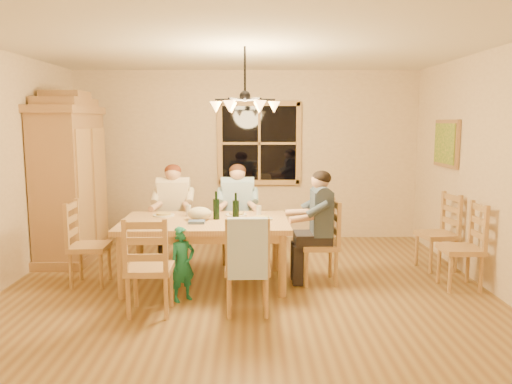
{
  "coord_description": "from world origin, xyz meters",
  "views": [
    {
      "loc": [
        0.06,
        -5.55,
        1.89
      ],
      "look_at": [
        0.12,
        0.1,
        1.09
      ],
      "focal_mm": 35.0,
      "sensor_mm": 36.0,
      "label": 1
    }
  ],
  "objects_px": {
    "chair_far_left": "(174,240)",
    "adult_woman": "(173,201)",
    "chair_far_right": "(238,240)",
    "chair_near_right": "(247,283)",
    "chair_end_left": "(90,259)",
    "chair_spare_back": "(436,246)",
    "wine_bottle_a": "(216,205)",
    "chandelier": "(245,105)",
    "chair_end_right": "(319,257)",
    "adult_plaid_man": "(238,201)",
    "child": "(183,264)",
    "armoire": "(71,183)",
    "wine_bottle_b": "(236,207)",
    "chair_spare_front": "(460,262)",
    "dining_table": "(205,228)",
    "adult_slate_man": "(320,213)",
    "chair_near_left": "(150,284)"
  },
  "relations": [
    {
      "from": "chair_far_left",
      "to": "adult_woman",
      "type": "height_order",
      "value": "adult_woman"
    },
    {
      "from": "chair_far_right",
      "to": "chair_near_right",
      "type": "relative_size",
      "value": 1.0
    },
    {
      "from": "chair_end_left",
      "to": "chair_far_left",
      "type": "bearing_deg",
      "value": 136.74
    },
    {
      "from": "chair_near_right",
      "to": "chair_spare_back",
      "type": "bearing_deg",
      "value": 29.81
    },
    {
      "from": "adult_woman",
      "to": "wine_bottle_a",
      "type": "relative_size",
      "value": 2.65
    },
    {
      "from": "chandelier",
      "to": "chair_end_right",
      "type": "bearing_deg",
      "value": 10.63
    },
    {
      "from": "chandelier",
      "to": "adult_woman",
      "type": "relative_size",
      "value": 0.88
    },
    {
      "from": "chair_far_right",
      "to": "adult_plaid_man",
      "type": "xyz_separation_m",
      "value": [
        0.0,
        0.0,
        0.54
      ]
    },
    {
      "from": "child",
      "to": "adult_woman",
      "type": "bearing_deg",
      "value": 63.05
    },
    {
      "from": "armoire",
      "to": "wine_bottle_b",
      "type": "height_order",
      "value": "armoire"
    },
    {
      "from": "adult_woman",
      "to": "chair_spare_front",
      "type": "relative_size",
      "value": 0.88
    },
    {
      "from": "armoire",
      "to": "child",
      "type": "relative_size",
      "value": 2.88
    },
    {
      "from": "dining_table",
      "to": "adult_slate_man",
      "type": "height_order",
      "value": "adult_slate_man"
    },
    {
      "from": "chair_far_right",
      "to": "chair_near_left",
      "type": "bearing_deg",
      "value": 64.8
    },
    {
      "from": "adult_plaid_man",
      "to": "adult_slate_man",
      "type": "xyz_separation_m",
      "value": [
        0.98,
        -0.89,
        0.0
      ]
    },
    {
      "from": "chair_near_right",
      "to": "dining_table",
      "type": "bearing_deg",
      "value": 117.9
    },
    {
      "from": "dining_table",
      "to": "child",
      "type": "bearing_deg",
      "value": -108.51
    },
    {
      "from": "chair_near_left",
      "to": "adult_plaid_man",
      "type": "height_order",
      "value": "adult_plaid_man"
    },
    {
      "from": "dining_table",
      "to": "chair_end_left",
      "type": "relative_size",
      "value": 1.97
    },
    {
      "from": "chair_end_left",
      "to": "wine_bottle_b",
      "type": "xyz_separation_m",
      "value": [
        1.7,
        -0.05,
        0.62
      ]
    },
    {
      "from": "chair_near_left",
      "to": "chair_spare_front",
      "type": "bearing_deg",
      "value": 11.16
    },
    {
      "from": "chair_near_left",
      "to": "child",
      "type": "bearing_deg",
      "value": 51.09
    },
    {
      "from": "chandelier",
      "to": "child",
      "type": "relative_size",
      "value": 0.96
    },
    {
      "from": "chair_end_right",
      "to": "adult_woman",
      "type": "bearing_deg",
      "value": 63.43
    },
    {
      "from": "adult_slate_man",
      "to": "wine_bottle_a",
      "type": "xyz_separation_m",
      "value": [
        -1.21,
        0.03,
        0.08
      ]
    },
    {
      "from": "adult_slate_man",
      "to": "wine_bottle_a",
      "type": "height_order",
      "value": "adult_slate_man"
    },
    {
      "from": "adult_slate_man",
      "to": "wine_bottle_b",
      "type": "distance_m",
      "value": 0.98
    },
    {
      "from": "wine_bottle_a",
      "to": "wine_bottle_b",
      "type": "bearing_deg",
      "value": -28.76
    },
    {
      "from": "chandelier",
      "to": "adult_plaid_man",
      "type": "height_order",
      "value": "chandelier"
    },
    {
      "from": "adult_slate_man",
      "to": "child",
      "type": "distance_m",
      "value": 1.7
    },
    {
      "from": "dining_table",
      "to": "chair_far_left",
      "type": "distance_m",
      "value": 1.09
    },
    {
      "from": "chair_end_left",
      "to": "wine_bottle_a",
      "type": "bearing_deg",
      "value": 91.99
    },
    {
      "from": "chair_spare_front",
      "to": "wine_bottle_b",
      "type": "bearing_deg",
      "value": 88.74
    },
    {
      "from": "chair_far_left",
      "to": "chair_near_left",
      "type": "relative_size",
      "value": 1.0
    },
    {
      "from": "chair_end_left",
      "to": "child",
      "type": "distance_m",
      "value": 1.27
    },
    {
      "from": "wine_bottle_b",
      "to": "chair_far_left",
      "type": "bearing_deg",
      "value": 131.47
    },
    {
      "from": "child",
      "to": "chair_end_left",
      "type": "bearing_deg",
      "value": 115.99
    },
    {
      "from": "chair_spare_back",
      "to": "wine_bottle_b",
      "type": "bearing_deg",
      "value": 93.79
    },
    {
      "from": "child",
      "to": "adult_plaid_man",
      "type": "bearing_deg",
      "value": 30.85
    },
    {
      "from": "armoire",
      "to": "adult_woman",
      "type": "height_order",
      "value": "armoire"
    },
    {
      "from": "chair_far_right",
      "to": "adult_woman",
      "type": "distance_m",
      "value": 1.01
    },
    {
      "from": "adult_slate_man",
      "to": "chandelier",
      "type": "bearing_deg",
      "value": 99.55
    },
    {
      "from": "chair_spare_front",
      "to": "adult_woman",
      "type": "bearing_deg",
      "value": 73.61
    },
    {
      "from": "chair_near_right",
      "to": "chair_far_left",
      "type": "bearing_deg",
      "value": 117.9
    },
    {
      "from": "dining_table",
      "to": "chair_spare_front",
      "type": "distance_m",
      "value": 2.95
    },
    {
      "from": "chandelier",
      "to": "chair_near_right",
      "type": "relative_size",
      "value": 0.78
    },
    {
      "from": "chair_far_right",
      "to": "adult_plaid_man",
      "type": "bearing_deg",
      "value": 178.92
    },
    {
      "from": "chair_end_left",
      "to": "adult_plaid_man",
      "type": "relative_size",
      "value": 1.13
    },
    {
      "from": "dining_table",
      "to": "adult_slate_man",
      "type": "bearing_deg",
      "value": 1.08
    },
    {
      "from": "chandelier",
      "to": "child",
      "type": "xyz_separation_m",
      "value": [
        -0.66,
        -0.43,
        -1.68
      ]
    }
  ]
}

